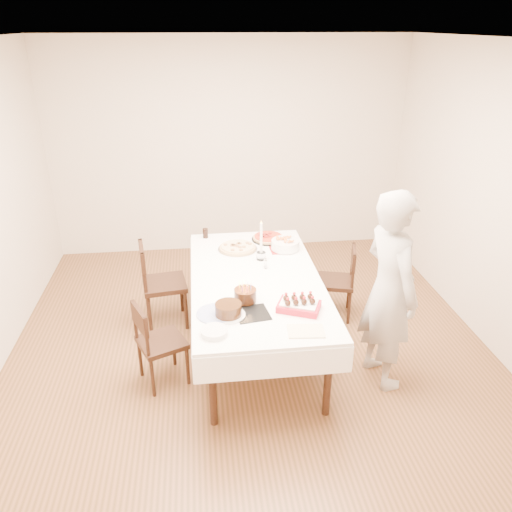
{
  "coord_description": "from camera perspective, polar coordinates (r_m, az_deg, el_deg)",
  "views": [
    {
      "loc": [
        -0.42,
        -3.8,
        2.82
      ],
      "look_at": [
        0.05,
        0.1,
        0.97
      ],
      "focal_mm": 35.0,
      "sensor_mm": 36.0,
      "label": 1
    }
  ],
  "objects": [
    {
      "name": "box_lid",
      "position": [
        3.73,
        5.71,
        -8.61
      ],
      "size": [
        0.28,
        0.2,
        0.02
      ],
      "primitive_type": "cube",
      "rotation": [
        0.0,
        0.0,
        -0.09
      ],
      "color": "beige",
      "rests_on": "dining_table"
    },
    {
      "name": "dining_table",
      "position": [
        4.62,
        0.0,
        -6.65
      ],
      "size": [
        1.33,
        2.23,
        0.75
      ],
      "primitive_type": "cube",
      "rotation": [
        0.0,
        0.0,
        -0.09
      ],
      "color": "white",
      "rests_on": "floor"
    },
    {
      "name": "cake_board",
      "position": [
        3.92,
        -0.43,
        -6.62
      ],
      "size": [
        0.29,
        0.29,
        0.01
      ],
      "primitive_type": "cube",
      "rotation": [
        0.0,
        0.0,
        0.15
      ],
      "color": "black",
      "rests_on": "dining_table"
    },
    {
      "name": "ceiling",
      "position": [
        3.82,
        -0.63,
        23.48
      ],
      "size": [
        5.0,
        5.0,
        0.0
      ],
      "primitive_type": "plane",
      "rotation": [
        3.14,
        0.0,
        0.0
      ],
      "color": "white",
      "rests_on": "wall_back"
    },
    {
      "name": "layer_cake",
      "position": [
        3.87,
        -3.18,
        -6.16
      ],
      "size": [
        0.34,
        0.34,
        0.11
      ],
      "primitive_type": "cylinder",
      "rotation": [
        0.0,
        0.0,
        0.4
      ],
      "color": "#321B0C",
      "rests_on": "dining_table"
    },
    {
      "name": "floor",
      "position": [
        4.75,
        -0.47,
        -11.18
      ],
      "size": [
        5.0,
        5.0,
        0.0
      ],
      "primitive_type": "plane",
      "color": "#50361B",
      "rests_on": "ground"
    },
    {
      "name": "wall_back",
      "position": [
        6.48,
        -3.08,
        12.11
      ],
      "size": [
        4.5,
        0.04,
        2.7
      ],
      "primitive_type": "cube",
      "color": "beige",
      "rests_on": "floor"
    },
    {
      "name": "strawberry_box",
      "position": [
        3.96,
        4.92,
        -5.61
      ],
      "size": [
        0.39,
        0.33,
        0.08
      ],
      "primitive_type": null,
      "rotation": [
        0.0,
        0.0,
        -0.41
      ],
      "color": "#AC1324",
      "rests_on": "dining_table"
    },
    {
      "name": "cola_glass",
      "position": [
        5.27,
        -5.8,
        2.61
      ],
      "size": [
        0.06,
        0.06,
        0.1
      ],
      "primitive_type": "cylinder",
      "rotation": [
        0.0,
        0.0,
        -0.04
      ],
      "color": "black",
      "rests_on": "dining_table"
    },
    {
      "name": "wall_front",
      "position": [
        2.0,
        8.16,
        -22.2
      ],
      "size": [
        4.5,
        0.04,
        2.7
      ],
      "primitive_type": "cube",
      "color": "beige",
      "rests_on": "floor"
    },
    {
      "name": "red_placemat",
      "position": [
        4.98,
        2.83,
        0.68
      ],
      "size": [
        0.21,
        0.21,
        0.01
      ],
      "primitive_type": "cube",
      "rotation": [
        0.0,
        0.0,
        0.02
      ],
      "color": "#B21E1E",
      "rests_on": "dining_table"
    },
    {
      "name": "taper_candle",
      "position": [
        4.7,
        0.59,
        1.8
      ],
      "size": [
        0.11,
        0.11,
        0.4
      ],
      "primitive_type": "cylinder",
      "rotation": [
        0.0,
        0.0,
        0.36
      ],
      "color": "white",
      "rests_on": "dining_table"
    },
    {
      "name": "china_plate",
      "position": [
        3.92,
        -4.57,
        -6.56
      ],
      "size": [
        0.35,
        0.35,
        0.01
      ],
      "primitive_type": "cylinder",
      "rotation": [
        0.0,
        0.0,
        0.14
      ],
      "color": "white",
      "rests_on": "dining_table"
    },
    {
      "name": "shaker_pair",
      "position": [
        4.59,
        1.13,
        -0.98
      ],
      "size": [
        0.09,
        0.09,
        0.08
      ],
      "primitive_type": null,
      "rotation": [
        0.0,
        0.0,
        0.28
      ],
      "color": "white",
      "rests_on": "dining_table"
    },
    {
      "name": "wall_right",
      "position": [
        4.87,
        26.9,
        4.91
      ],
      "size": [
        0.04,
        5.0,
        2.7
      ],
      "primitive_type": "cube",
      "color": "beige",
      "rests_on": "floor"
    },
    {
      "name": "chair_right_savory",
      "position": [
        5.2,
        9.02,
        -2.91
      ],
      "size": [
        0.49,
        0.49,
        0.78
      ],
      "primitive_type": null,
      "rotation": [
        0.0,
        0.0,
        -0.27
      ],
      "color": "black",
      "rests_on": "floor"
    },
    {
      "name": "pizza_white",
      "position": [
        4.98,
        -2.11,
        0.95
      ],
      "size": [
        0.46,
        0.46,
        0.04
      ],
      "primitive_type": "cylinder",
      "rotation": [
        0.0,
        0.0,
        -0.17
      ],
      "color": "beige",
      "rests_on": "dining_table"
    },
    {
      "name": "pizza_pepperoni",
      "position": [
        5.21,
        1.41,
        2.1
      ],
      "size": [
        0.36,
        0.36,
        0.04
      ],
      "primitive_type": "cylinder",
      "rotation": [
        0.0,
        0.0,
        0.05
      ],
      "color": "red",
      "rests_on": "dining_table"
    },
    {
      "name": "pasta_bowl",
      "position": [
        4.98,
        3.37,
        1.31
      ],
      "size": [
        0.36,
        0.36,
        0.09
      ],
      "primitive_type": "cylinder",
      "rotation": [
        0.0,
        0.0,
        0.34
      ],
      "color": "white",
      "rests_on": "dining_table"
    },
    {
      "name": "person",
      "position": [
        4.17,
        14.98,
        -3.84
      ],
      "size": [
        0.54,
        0.7,
        1.7
      ],
      "primitive_type": "imported",
      "rotation": [
        0.0,
        0.0,
        1.8
      ],
      "color": "#B5B0AB",
      "rests_on": "floor"
    },
    {
      "name": "chair_left_dessert",
      "position": [
        4.3,
        -10.72,
        -9.67
      ],
      "size": [
        0.52,
        0.52,
        0.77
      ],
      "primitive_type": null,
      "rotation": [
        0.0,
        0.0,
        3.55
      ],
      "color": "black",
      "rests_on": "floor"
    },
    {
      "name": "chair_left_savory",
      "position": [
        5.06,
        -10.42,
        -3.15
      ],
      "size": [
        0.52,
        0.52,
        0.89
      ],
      "primitive_type": null,
      "rotation": [
        0.0,
        0.0,
        3.28
      ],
      "color": "black",
      "rests_on": "floor"
    },
    {
      "name": "birthday_cake",
      "position": [
        4.03,
        -1.24,
        -4.08
      ],
      "size": [
        0.19,
        0.19,
        0.17
      ],
      "primitive_type": "cylinder",
      "rotation": [
        0.0,
        0.0,
        -0.05
      ],
      "color": "#3C2010",
      "rests_on": "dining_table"
    },
    {
      "name": "plate_stack",
      "position": [
        3.68,
        -4.8,
        -8.63
      ],
      "size": [
        0.25,
        0.25,
        0.04
      ],
      "primitive_type": "cylinder",
      "rotation": [
        0.0,
        0.0,
        0.28
      ],
      "color": "white",
      "rests_on": "dining_table"
    }
  ]
}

